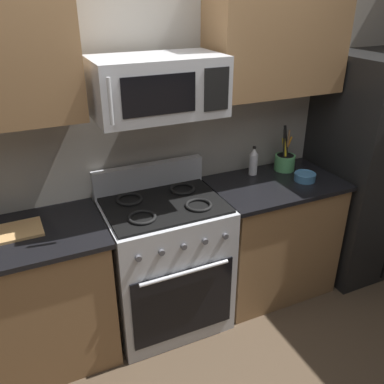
{
  "coord_description": "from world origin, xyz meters",
  "views": [
    {
      "loc": [
        -0.78,
        -1.48,
        2.12
      ],
      "look_at": [
        0.14,
        0.54,
        1.03
      ],
      "focal_mm": 38.36,
      "sensor_mm": 36.0,
      "label": 1
    }
  ],
  "objects": [
    {
      "name": "refrigerator",
      "position": [
        1.71,
        0.64,
        0.87
      ],
      "size": [
        0.76,
        0.71,
        1.73
      ],
      "color": "black",
      "rests_on": "ground"
    },
    {
      "name": "cutting_board",
      "position": [
        -0.88,
        0.7,
        0.92
      ],
      "size": [
        0.33,
        0.22,
        0.02
      ],
      "primitive_type": "cube",
      "rotation": [
        0.0,
        0.0,
        0.02
      ],
      "color": "tan",
      "rests_on": "counter_left"
    },
    {
      "name": "wall_back",
      "position": [
        0.0,
        1.03,
        1.3
      ],
      "size": [
        8.0,
        0.1,
        2.6
      ],
      "primitive_type": "cube",
      "color": "#9E998E",
      "rests_on": "ground"
    },
    {
      "name": "counter_left",
      "position": [
        -0.87,
        0.66,
        0.46
      ],
      "size": [
        0.95,
        0.6,
        0.91
      ],
      "color": "olive",
      "rests_on": "ground"
    },
    {
      "name": "bottle_vinegar",
      "position": [
        0.77,
        0.84,
        1.01
      ],
      "size": [
        0.06,
        0.06,
        0.21
      ],
      "color": "silver",
      "rests_on": "counter_right"
    },
    {
      "name": "utensil_crock",
      "position": [
        1.03,
        0.82,
        0.98
      ],
      "size": [
        0.15,
        0.15,
        0.33
      ],
      "color": "#59AD66",
      "rests_on": "counter_right"
    },
    {
      "name": "upper_cabinets_right",
      "position": [
        0.85,
        0.81,
        1.9
      ],
      "size": [
        0.91,
        0.34,
        0.79
      ],
      "color": "olive"
    },
    {
      "name": "microwave",
      "position": [
        -0.0,
        0.68,
        1.64
      ],
      "size": [
        0.72,
        0.44,
        0.33
      ],
      "color": "#B2B5BA"
    },
    {
      "name": "counter_right",
      "position": [
        0.85,
        0.66,
        0.46
      ],
      "size": [
        0.92,
        0.6,
        0.91
      ],
      "color": "olive",
      "rests_on": "ground"
    },
    {
      "name": "prep_bowl",
      "position": [
        1.04,
        0.59,
        0.94
      ],
      "size": [
        0.15,
        0.15,
        0.06
      ],
      "color": "teal",
      "rests_on": "counter_right"
    },
    {
      "name": "range_oven",
      "position": [
        -0.0,
        0.66,
        0.47
      ],
      "size": [
        0.76,
        0.64,
        1.09
      ],
      "color": "#B2B5BA",
      "rests_on": "ground"
    }
  ]
}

